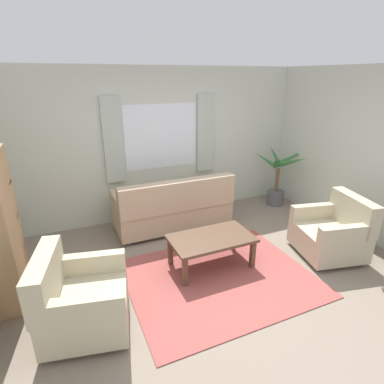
{
  "coord_description": "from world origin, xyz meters",
  "views": [
    {
      "loc": [
        -1.67,
        -2.88,
        2.44
      ],
      "look_at": [
        -0.08,
        0.7,
        0.95
      ],
      "focal_mm": 28.81,
      "sensor_mm": 36.0,
      "label": 1
    }
  ],
  "objects_px": {
    "coffee_table": "(211,241)",
    "bookshelf": "(5,235)",
    "couch": "(174,208)",
    "armchair_left": "(79,300)",
    "potted_plant": "(279,179)",
    "armchair_right": "(333,232)"
  },
  "relations": [
    {
      "from": "couch",
      "to": "potted_plant",
      "type": "relative_size",
      "value": 1.63
    },
    {
      "from": "armchair_right",
      "to": "potted_plant",
      "type": "height_order",
      "value": "potted_plant"
    },
    {
      "from": "armchair_left",
      "to": "potted_plant",
      "type": "xyz_separation_m",
      "value": [
        3.91,
        1.84,
        0.18
      ]
    },
    {
      "from": "couch",
      "to": "potted_plant",
      "type": "bearing_deg",
      "value": -176.7
    },
    {
      "from": "couch",
      "to": "coffee_table",
      "type": "distance_m",
      "value": 1.26
    },
    {
      "from": "armchair_right",
      "to": "bookshelf",
      "type": "distance_m",
      "value": 4.2
    },
    {
      "from": "couch",
      "to": "bookshelf",
      "type": "distance_m",
      "value": 2.48
    },
    {
      "from": "coffee_table",
      "to": "potted_plant",
      "type": "xyz_separation_m",
      "value": [
        2.2,
        1.39,
        0.15
      ]
    },
    {
      "from": "coffee_table",
      "to": "bookshelf",
      "type": "height_order",
      "value": "bookshelf"
    },
    {
      "from": "armchair_right",
      "to": "coffee_table",
      "type": "bearing_deg",
      "value": -91.62
    },
    {
      "from": "potted_plant",
      "to": "couch",
      "type": "bearing_deg",
      "value": -176.7
    },
    {
      "from": "coffee_table",
      "to": "armchair_right",
      "type": "bearing_deg",
      "value": -14.46
    },
    {
      "from": "couch",
      "to": "bookshelf",
      "type": "relative_size",
      "value": 1.1
    },
    {
      "from": "armchair_right",
      "to": "coffee_table",
      "type": "height_order",
      "value": "armchair_right"
    },
    {
      "from": "coffee_table",
      "to": "bookshelf",
      "type": "relative_size",
      "value": 0.64
    },
    {
      "from": "potted_plant",
      "to": "bookshelf",
      "type": "height_order",
      "value": "bookshelf"
    },
    {
      "from": "armchair_left",
      "to": "potted_plant",
      "type": "height_order",
      "value": "potted_plant"
    },
    {
      "from": "armchair_left",
      "to": "bookshelf",
      "type": "height_order",
      "value": "bookshelf"
    },
    {
      "from": "coffee_table",
      "to": "potted_plant",
      "type": "relative_size",
      "value": 0.95
    },
    {
      "from": "couch",
      "to": "bookshelf",
      "type": "height_order",
      "value": "bookshelf"
    },
    {
      "from": "armchair_right",
      "to": "couch",
      "type": "bearing_deg",
      "value": -120.88
    },
    {
      "from": "couch",
      "to": "armchair_left",
      "type": "distance_m",
      "value": 2.38
    }
  ]
}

